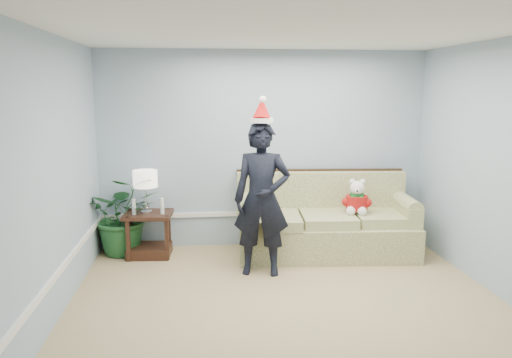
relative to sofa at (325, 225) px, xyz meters
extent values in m
cube|color=tan|center=(-0.77, -2.02, -0.39)|extent=(4.50, 5.00, 0.02)
cube|color=white|center=(-0.77, -2.02, 2.33)|extent=(4.50, 5.00, 0.02)
cube|color=#94AEBD|center=(-0.77, 0.49, 0.97)|extent=(4.50, 0.02, 2.70)
cube|color=#94AEBD|center=(-0.77, -4.53, 0.97)|extent=(4.50, 0.02, 2.70)
cube|color=#94AEBD|center=(-3.03, -2.02, 0.97)|extent=(0.02, 5.00, 2.70)
cube|color=white|center=(-0.77, 0.46, 0.07)|extent=(4.48, 0.03, 0.06)
cube|color=white|center=(-3.00, -2.02, 0.07)|extent=(0.03, 4.98, 0.06)
cube|color=#5B6B32|center=(0.00, -0.07, -0.16)|extent=(2.37, 1.16, 0.44)
cube|color=#5B6B32|center=(-0.71, -0.12, 0.12)|extent=(0.74, 0.84, 0.13)
cube|color=#5B6B32|center=(0.00, -0.12, 0.12)|extent=(0.74, 0.84, 0.13)
cube|color=#5B6B32|center=(0.71, -0.12, 0.12)|extent=(0.74, 0.84, 0.13)
cube|color=#5B6B32|center=(0.00, 0.31, 0.36)|extent=(2.31, 0.39, 0.61)
cube|color=black|center=(0.00, 0.38, 0.67)|extent=(2.30, 0.24, 0.05)
cube|color=#5B6B32|center=(-1.05, -0.07, 0.19)|extent=(0.27, 1.00, 0.26)
cube|color=#5B6B32|center=(1.05, -0.07, 0.19)|extent=(0.27, 1.00, 0.26)
cube|color=#3B1F15|center=(-2.33, 0.11, 0.18)|extent=(0.64, 0.55, 0.05)
cube|color=#3B1F15|center=(-2.33, 0.11, -0.31)|extent=(0.58, 0.49, 0.14)
cube|color=#3B1F15|center=(-2.58, -0.08, -0.09)|extent=(0.05, 0.05, 0.58)
cube|color=#3B1F15|center=(-2.09, -0.08, -0.09)|extent=(0.05, 0.05, 0.58)
cube|color=#3B1F15|center=(-2.58, 0.31, -0.09)|extent=(0.05, 0.05, 0.58)
cube|color=#3B1F15|center=(-2.09, 0.31, -0.09)|extent=(0.05, 0.05, 0.58)
cylinder|color=silver|center=(-2.36, 0.11, 0.22)|extent=(0.15, 0.15, 0.03)
sphere|color=silver|center=(-2.36, 0.11, 0.30)|extent=(0.09, 0.09, 0.09)
cylinder|color=silver|center=(-2.36, 0.11, 0.44)|extent=(0.02, 0.02, 0.31)
cylinder|color=white|center=(-2.36, 0.11, 0.65)|extent=(0.31, 0.31, 0.22)
cylinder|color=silver|center=(-2.50, 0.03, 0.26)|extent=(0.05, 0.05, 0.11)
cylinder|color=white|center=(-2.50, 0.03, 0.36)|extent=(0.05, 0.05, 0.09)
cylinder|color=silver|center=(-2.15, 0.03, 0.26)|extent=(0.05, 0.05, 0.11)
cylinder|color=white|center=(-2.15, 0.03, 0.36)|extent=(0.05, 0.05, 0.09)
imported|color=#1D5126|center=(-2.67, 0.26, 0.15)|extent=(1.00, 0.88, 1.07)
imported|color=black|center=(-0.93, -0.67, 0.52)|extent=(0.73, 0.55, 1.81)
cylinder|color=white|center=(-0.93, -0.67, 1.44)|extent=(0.31, 0.31, 0.05)
cone|color=#AB1A12|center=(-0.93, -0.64, 1.57)|extent=(0.27, 0.32, 0.31)
sphere|color=white|center=(-0.93, -0.74, 1.68)|extent=(0.08, 0.08, 0.08)
sphere|color=white|center=(0.39, -0.12, 0.32)|extent=(0.27, 0.27, 0.27)
cylinder|color=#AB1A12|center=(0.39, -0.12, 0.32)|extent=(0.36, 0.36, 0.19)
cylinder|color=#155E20|center=(0.39, -0.12, 0.43)|extent=(0.24, 0.24, 0.03)
sphere|color=white|center=(0.32, -0.24, 0.24)|extent=(0.12, 0.12, 0.12)
sphere|color=white|center=(0.46, -0.24, 0.24)|extent=(0.12, 0.12, 0.12)
sphere|color=white|center=(0.39, -0.13, 0.52)|extent=(0.19, 0.19, 0.19)
sphere|color=black|center=(0.39, -0.24, 0.50)|extent=(0.03, 0.03, 0.03)
sphere|color=white|center=(0.32, -0.12, 0.60)|extent=(0.07, 0.07, 0.07)
sphere|color=white|center=(0.45, -0.12, 0.60)|extent=(0.07, 0.07, 0.07)
camera|label=1|loc=(-1.61, -6.32, 1.80)|focal=35.00mm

